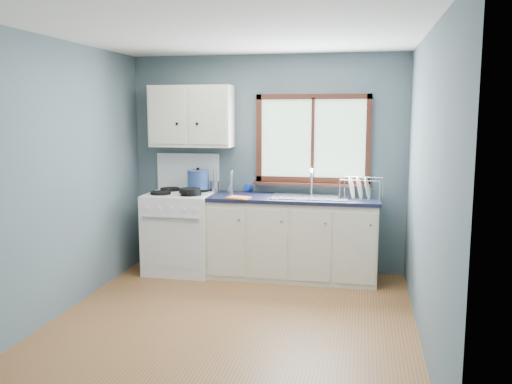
% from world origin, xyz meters
% --- Properties ---
extents(floor, '(3.20, 3.60, 0.02)m').
position_xyz_m(floor, '(0.00, 0.00, -0.01)').
color(floor, '#905C32').
rests_on(floor, ground).
extents(ceiling, '(3.20, 3.60, 0.02)m').
position_xyz_m(ceiling, '(0.00, 0.00, 2.51)').
color(ceiling, white).
rests_on(ceiling, wall_back).
extents(wall_back, '(3.20, 0.02, 2.50)m').
position_xyz_m(wall_back, '(0.00, 1.81, 1.25)').
color(wall_back, slate).
rests_on(wall_back, ground).
extents(wall_front, '(3.20, 0.02, 2.50)m').
position_xyz_m(wall_front, '(0.00, -1.81, 1.25)').
color(wall_front, slate).
rests_on(wall_front, ground).
extents(wall_left, '(0.02, 3.60, 2.50)m').
position_xyz_m(wall_left, '(-1.61, 0.00, 1.25)').
color(wall_left, slate).
rests_on(wall_left, ground).
extents(wall_right, '(0.02, 3.60, 2.50)m').
position_xyz_m(wall_right, '(1.61, 0.00, 1.25)').
color(wall_right, slate).
rests_on(wall_right, ground).
extents(gas_range, '(0.76, 0.69, 1.36)m').
position_xyz_m(gas_range, '(-0.95, 1.47, 0.49)').
color(gas_range, white).
rests_on(gas_range, floor).
extents(base_cabinets, '(1.85, 0.60, 0.88)m').
position_xyz_m(base_cabinets, '(0.36, 1.49, 0.41)').
color(base_cabinets, beige).
rests_on(base_cabinets, floor).
extents(countertop, '(1.89, 0.64, 0.04)m').
position_xyz_m(countertop, '(0.36, 1.49, 0.90)').
color(countertop, black).
rests_on(countertop, base_cabinets).
extents(sink, '(0.84, 0.46, 0.44)m').
position_xyz_m(sink, '(0.54, 1.49, 0.86)').
color(sink, silver).
rests_on(sink, countertop).
extents(window, '(1.36, 0.10, 1.03)m').
position_xyz_m(window, '(0.54, 1.77, 1.48)').
color(window, '#9EC6A8').
rests_on(window, wall_back).
extents(upper_cabinets, '(0.95, 0.35, 0.70)m').
position_xyz_m(upper_cabinets, '(-0.85, 1.63, 1.80)').
color(upper_cabinets, beige).
rests_on(upper_cabinets, wall_back).
extents(skillet, '(0.38, 0.28, 0.05)m').
position_xyz_m(skillet, '(-0.78, 1.30, 0.98)').
color(skillet, black).
rests_on(skillet, gas_range).
extents(stockpot, '(0.30, 0.30, 0.25)m').
position_xyz_m(stockpot, '(-0.78, 1.60, 1.07)').
color(stockpot, navy).
rests_on(stockpot, gas_range).
extents(utensil_crock, '(0.12, 0.12, 0.34)m').
position_xyz_m(utensil_crock, '(-0.59, 1.65, 0.99)').
color(utensil_crock, silver).
rests_on(utensil_crock, countertop).
extents(thermos, '(0.07, 0.07, 0.26)m').
position_xyz_m(thermos, '(-0.40, 1.63, 1.05)').
color(thermos, silver).
rests_on(thermos, countertop).
extents(soap_bottle, '(0.12, 0.12, 0.25)m').
position_xyz_m(soap_bottle, '(-0.23, 1.74, 1.04)').
color(soap_bottle, '#1736AA').
rests_on(soap_bottle, countertop).
extents(dish_towel, '(0.27, 0.22, 0.02)m').
position_xyz_m(dish_towel, '(-0.21, 1.26, 0.93)').
color(dish_towel, orange).
rests_on(dish_towel, countertop).
extents(dish_rack, '(0.49, 0.39, 0.23)m').
position_xyz_m(dish_rack, '(1.08, 1.55, 0.98)').
color(dish_rack, silver).
rests_on(dish_rack, countertop).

